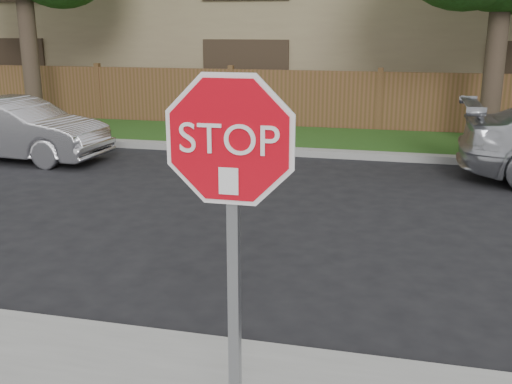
# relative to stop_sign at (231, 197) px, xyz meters

# --- Properties ---
(ground) EXTENTS (90.00, 90.00, 0.00)m
(ground) POSITION_rel_stop_sign_xyz_m (0.29, 1.48, -1.83)
(ground) COLOR black
(ground) RESTS_ON ground
(far_curb) EXTENTS (70.00, 0.30, 0.15)m
(far_curb) POSITION_rel_stop_sign_xyz_m (0.29, 9.63, -1.75)
(far_curb) COLOR gray
(far_curb) RESTS_ON ground
(grass_strip) EXTENTS (70.00, 3.00, 0.12)m
(grass_strip) POSITION_rel_stop_sign_xyz_m (0.29, 11.28, -1.77)
(grass_strip) COLOR #1E4714
(grass_strip) RESTS_ON ground
(fence) EXTENTS (70.00, 0.12, 1.60)m
(fence) POSITION_rel_stop_sign_xyz_m (0.29, 12.88, -1.03)
(fence) COLOR #51391C
(fence) RESTS_ON ground
(apartment_building) EXTENTS (35.20, 9.20, 7.20)m
(apartment_building) POSITION_rel_stop_sign_xyz_m (0.29, 18.48, 1.70)
(apartment_building) COLOR #8A7755
(apartment_building) RESTS_ON ground
(stop_sign) EXTENTS (1.01, 0.13, 2.55)m
(stop_sign) POSITION_rel_stop_sign_xyz_m (0.00, 0.00, 0.00)
(stop_sign) COLOR gray
(stop_sign) RESTS_ON sidewalk_near
(sedan_left) EXTENTS (3.99, 1.61, 1.29)m
(sedan_left) POSITION_rel_stop_sign_xyz_m (-6.96, 7.83, -1.18)
(sedan_left) COLOR #BBBABF
(sedan_left) RESTS_ON ground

